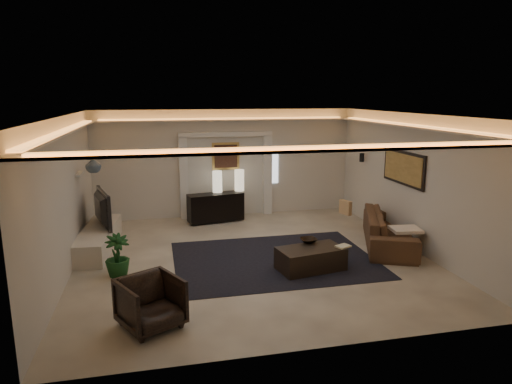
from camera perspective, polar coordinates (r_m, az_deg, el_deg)
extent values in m
plane|color=beige|center=(9.38, -0.40, -8.30)|extent=(7.00, 7.00, 0.00)
plane|color=white|center=(8.80, -0.42, 9.68)|extent=(7.00, 7.00, 0.00)
plane|color=beige|center=(12.37, -3.85, 3.63)|extent=(7.00, 0.00, 7.00)
plane|color=beige|center=(5.72, 7.08, -6.61)|extent=(7.00, 0.00, 7.00)
plane|color=beige|center=(8.94, -22.91, -0.63)|extent=(0.00, 7.00, 7.00)
plane|color=beige|center=(10.29, 19.01, 1.25)|extent=(0.00, 7.00, 7.00)
cube|color=silver|center=(8.81, -0.42, 7.86)|extent=(7.00, 7.00, 0.04)
cube|color=white|center=(12.64, 2.24, 3.38)|extent=(0.25, 0.03, 1.00)
cube|color=black|center=(9.29, 2.31, -8.49)|extent=(4.00, 3.00, 0.01)
cube|color=silver|center=(12.21, -9.09, 1.73)|extent=(0.22, 0.20, 2.20)
cube|color=silver|center=(12.55, 1.44, 2.17)|extent=(0.22, 0.20, 2.20)
cube|color=silver|center=(12.18, -3.83, 7.29)|extent=(2.52, 0.20, 0.12)
cube|color=tan|center=(12.31, -3.84, 4.53)|extent=(0.74, 0.04, 0.74)
cube|color=#4C2D1E|center=(12.29, -3.82, 4.52)|extent=(0.62, 0.02, 0.62)
cube|color=black|center=(10.49, 18.12, 2.89)|extent=(0.04, 1.64, 0.74)
cube|color=tan|center=(10.47, 18.00, 2.89)|extent=(0.02, 1.50, 0.62)
cylinder|color=black|center=(12.10, 13.19, 4.25)|extent=(0.12, 0.12, 0.22)
cube|color=silver|center=(10.25, -21.34, 2.17)|extent=(0.10, 0.55, 0.04)
cube|color=black|center=(11.89, -5.11, -1.90)|extent=(1.50, 0.70, 0.72)
cylinder|color=#FDF2CD|center=(11.92, -4.90, 1.54)|extent=(0.33, 0.33, 0.56)
cylinder|color=#FFE8BE|center=(12.06, -2.11, 1.70)|extent=(0.32, 0.32, 0.57)
cube|color=beige|center=(10.41, -19.25, -5.60)|extent=(0.82, 2.53, 0.47)
imported|color=black|center=(10.45, -19.37, -2.05)|extent=(1.36, 0.53, 0.78)
cylinder|color=black|center=(11.50, -18.72, -1.77)|extent=(0.15, 0.15, 0.36)
imported|color=slate|center=(10.14, -19.84, 3.24)|extent=(0.40, 0.40, 0.33)
imported|color=#133A15|center=(8.74, -17.08, -7.69)|extent=(0.56, 0.56, 0.79)
imported|color=#392010|center=(10.44, 16.43, -4.57)|extent=(2.68, 1.87, 0.73)
cube|color=silver|center=(9.88, 18.32, -4.51)|extent=(0.65, 0.56, 0.06)
cube|color=tan|center=(11.40, 11.21, -1.92)|extent=(0.22, 0.36, 0.35)
cube|color=black|center=(8.78, 6.90, -8.44)|extent=(1.34, 0.88, 0.46)
imported|color=black|center=(9.02, 6.64, -6.21)|extent=(0.37, 0.37, 0.08)
cube|color=beige|center=(8.85, 10.92, -6.89)|extent=(0.32, 0.29, 0.03)
imported|color=black|center=(6.81, -13.13, -13.46)|extent=(1.08, 1.09, 0.74)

